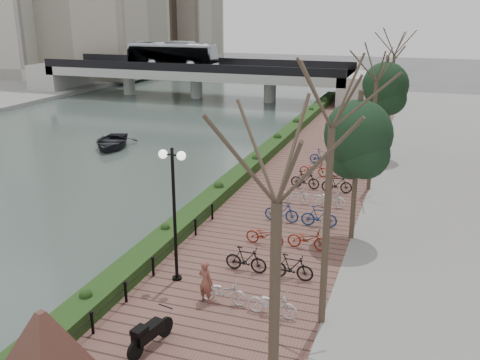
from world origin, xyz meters
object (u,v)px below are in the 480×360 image
at_px(boat, 112,142).
at_px(lamppost, 173,187).
at_px(pedestrian, 206,282).
at_px(motorcycle, 151,332).
at_px(granite_monument, 46,357).

bearing_deg(boat, lamppost, -69.52).
bearing_deg(boat, pedestrian, -68.13).
bearing_deg(motorcycle, granite_monument, -103.71).
bearing_deg(lamppost, granite_monument, -92.24).
relative_size(lamppost, pedestrian, 3.30).
bearing_deg(granite_monument, motorcycle, 64.48).
bearing_deg(granite_monument, boat, 118.84).
bearing_deg(lamppost, pedestrian, -34.62).
bearing_deg(pedestrian, lamppost, -19.65).
relative_size(lamppost, motorcycle, 3.00).
bearing_deg(motorcycle, pedestrian, 91.33).
height_order(granite_monument, motorcycle, granite_monument).
height_order(motorcycle, boat, motorcycle).
bearing_deg(pedestrian, boat, -35.76).
relative_size(granite_monument, lamppost, 0.95).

